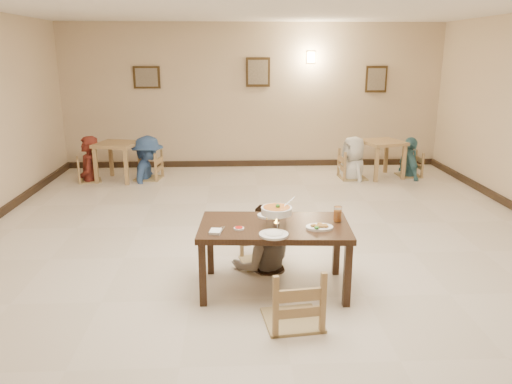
{
  "coord_description": "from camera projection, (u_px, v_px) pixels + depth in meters",
  "views": [
    {
      "loc": [
        -0.44,
        -5.67,
        2.41
      ],
      "look_at": [
        -0.18,
        -0.13,
        0.85
      ],
      "focal_mm": 35.0,
      "sensor_mm": 36.0,
      "label": 1
    }
  ],
  "objects": [
    {
      "name": "floor",
      "position": [
        270.0,
        255.0,
        6.12
      ],
      "size": [
        10.0,
        10.0,
        0.0
      ],
      "primitive_type": "plane",
      "color": "beige",
      "rests_on": "ground"
    },
    {
      "name": "wall_back",
      "position": [
        253.0,
        96.0,
        10.52
      ],
      "size": [
        10.0,
        0.0,
        10.0
      ],
      "primitive_type": "plane",
      "rotation": [
        1.57,
        0.0,
        0.0
      ],
      "color": "beige",
      "rests_on": "floor"
    },
    {
      "name": "baseboard_back",
      "position": [
        253.0,
        163.0,
        10.88
      ],
      "size": [
        8.0,
        0.06,
        0.12
      ],
      "primitive_type": "cube",
      "color": "black",
      "rests_on": "floor"
    },
    {
      "name": "picture_a",
      "position": [
        147.0,
        77.0,
        10.27
      ],
      "size": [
        0.55,
        0.04,
        0.45
      ],
      "color": "#352411",
      "rests_on": "wall_back"
    },
    {
      "name": "picture_b",
      "position": [
        258.0,
        72.0,
        10.35
      ],
      "size": [
        0.5,
        0.04,
        0.6
      ],
      "color": "#352411",
      "rests_on": "wall_back"
    },
    {
      "name": "picture_c",
      "position": [
        376.0,
        79.0,
        10.5
      ],
      "size": [
        0.45,
        0.04,
        0.55
      ],
      "color": "#352411",
      "rests_on": "wall_back"
    },
    {
      "name": "wall_sconce",
      "position": [
        311.0,
        57.0,
        10.32
      ],
      "size": [
        0.16,
        0.05,
        0.22
      ],
      "primitive_type": "cube",
      "color": "#FFD88C",
      "rests_on": "wall_back"
    },
    {
      "name": "main_table",
      "position": [
        274.0,
        232.0,
        5.1
      ],
      "size": [
        1.57,
        0.95,
        0.71
      ],
      "rotation": [
        0.0,
        0.0,
        -0.06
      ],
      "color": "#352013",
      "rests_on": "floor"
    },
    {
      "name": "chair_far",
      "position": [
        261.0,
        226.0,
        5.78
      ],
      "size": [
        0.44,
        0.44,
        0.93
      ],
      "rotation": [
        0.0,
        0.0,
        0.22
      ],
      "color": "tan",
      "rests_on": "floor"
    },
    {
      "name": "chair_near",
      "position": [
        294.0,
        268.0,
        4.47
      ],
      "size": [
        0.51,
        0.51,
        1.09
      ],
      "rotation": [
        0.0,
        0.0,
        3.27
      ],
      "color": "tan",
      "rests_on": "floor"
    },
    {
      "name": "main_diner",
      "position": [
        264.0,
        204.0,
        5.59
      ],
      "size": [
        0.81,
        0.67,
        1.52
      ],
      "primitive_type": "imported",
      "rotation": [
        0.0,
        0.0,
        3.28
      ],
      "color": "gray",
      "rests_on": "floor"
    },
    {
      "name": "curry_warmer",
      "position": [
        277.0,
        211.0,
        4.99
      ],
      "size": [
        0.35,
        0.31,
        0.28
      ],
      "color": "silver",
      "rests_on": "main_table"
    },
    {
      "name": "rice_plate_far",
      "position": [
        272.0,
        215.0,
        5.32
      ],
      "size": [
        0.3,
        0.3,
        0.07
      ],
      "color": "white",
      "rests_on": "main_table"
    },
    {
      "name": "rice_plate_near",
      "position": [
        274.0,
        234.0,
        4.77
      ],
      "size": [
        0.28,
        0.28,
        0.06
      ],
      "color": "white",
      "rests_on": "main_table"
    },
    {
      "name": "fried_plate",
      "position": [
        319.0,
        227.0,
        4.96
      ],
      "size": [
        0.27,
        0.27,
        0.06
      ],
      "color": "white",
      "rests_on": "main_table"
    },
    {
      "name": "chili_dish",
      "position": [
        239.0,
        228.0,
        4.94
      ],
      "size": [
        0.1,
        0.1,
        0.02
      ],
      "color": "white",
      "rests_on": "main_table"
    },
    {
      "name": "napkin_cutlery",
      "position": [
        216.0,
        231.0,
        4.85
      ],
      "size": [
        0.16,
        0.22,
        0.03
      ],
      "color": "white",
      "rests_on": "main_table"
    },
    {
      "name": "drink_glass",
      "position": [
        338.0,
        215.0,
        5.14
      ],
      "size": [
        0.08,
        0.08,
        0.16
      ],
      "color": "white",
      "rests_on": "main_table"
    },
    {
      "name": "bg_table_left",
      "position": [
        117.0,
        150.0,
        9.54
      ],
      "size": [
        0.89,
        0.89,
        0.74
      ],
      "rotation": [
        0.0,
        0.0,
        -0.24
      ],
      "color": "#A98455",
      "rests_on": "floor"
    },
    {
      "name": "bg_table_right",
      "position": [
        382.0,
        148.0,
        9.79
      ],
      "size": [
        0.91,
        0.91,
        0.73
      ],
      "rotation": [
        0.0,
        0.0,
        0.29
      ],
      "color": "#A98455",
      "rests_on": "floor"
    },
    {
      "name": "bg_chair_ll",
      "position": [
        88.0,
        159.0,
        9.51
      ],
      "size": [
        0.41,
        0.41,
        0.88
      ],
      "rotation": [
        0.0,
        0.0,
        1.89
      ],
      "color": "tan",
      "rests_on": "floor"
    },
    {
      "name": "bg_chair_lr",
      "position": [
        147.0,
        153.0,
        9.66
      ],
      "size": [
        0.48,
        0.48,
        1.03
      ],
      "rotation": [
        0.0,
        0.0,
        -1.74
      ],
      "color": "tan",
      "rests_on": "floor"
    },
    {
      "name": "bg_chair_rl",
      "position": [
        354.0,
        152.0,
        9.71
      ],
      "size": [
        0.5,
        0.5,
        1.06
      ],
      "rotation": [
        0.0,
        0.0,
        1.64
      ],
      "color": "tan",
      "rests_on": "floor"
    },
    {
      "name": "bg_chair_rr",
      "position": [
        410.0,
        153.0,
        9.91
      ],
      "size": [
        0.44,
        0.44,
        0.93
      ],
      "rotation": [
        0.0,
        0.0,
        -1.54
      ],
      "color": "tan",
      "rests_on": "floor"
    },
    {
      "name": "bg_diner_a",
      "position": [
        86.0,
        136.0,
        9.39
      ],
      "size": [
        0.53,
        0.7,
        1.75
      ],
      "primitive_type": "imported",
      "rotation": [
        0.0,
        0.0,
        4.9
      ],
      "color": "maroon",
      "rests_on": "floor"
    },
    {
      "name": "bg_diner_b",
      "position": [
        146.0,
        136.0,
        9.57
      ],
      "size": [
        0.73,
        1.15,
        1.7
      ],
      "primitive_type": "imported",
      "rotation": [
        0.0,
        0.0,
        1.48
      ],
      "color": "#385788",
      "rests_on": "floor"
    },
    {
      "name": "bg_diner_c",
      "position": [
        354.0,
        136.0,
        9.63
      ],
      "size": [
        0.7,
        0.91,
        1.67
      ],
      "primitive_type": "imported",
      "rotation": [
        0.0,
        0.0,
        4.94
      ],
      "color": "silver",
      "rests_on": "floor"
    },
    {
      "name": "bg_diner_d",
      "position": [
        411.0,
        137.0,
        9.82
      ],
      "size": [
        0.4,
        0.93,
        1.57
      ],
      "primitive_type": "imported",
      "rotation": [
        0.0,
        0.0,
        1.59
      ],
      "color": "teal",
      "rests_on": "floor"
    }
  ]
}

